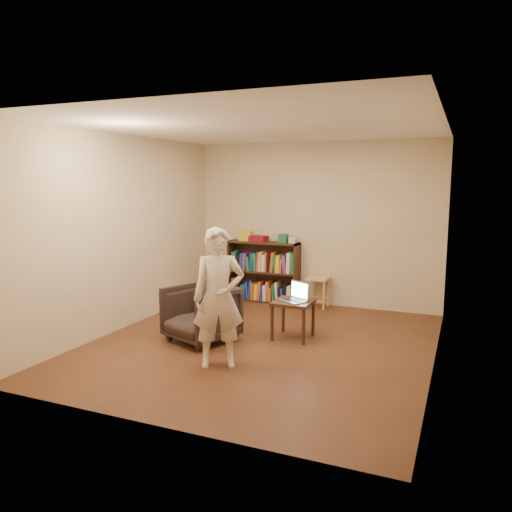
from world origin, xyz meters
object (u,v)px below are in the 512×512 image
at_px(side_table, 293,307).
at_px(laptop, 296,296).
at_px(armchair, 201,314).
at_px(person, 219,298).
at_px(bookshelf, 264,275).
at_px(stool, 318,283).

relative_size(side_table, laptop, 1.22).
bearing_deg(laptop, side_table, -124.83).
bearing_deg(armchair, person, -27.10).
xyz_separation_m(armchair, person, (0.60, -0.68, 0.40)).
distance_m(side_table, laptop, 0.14).
height_order(armchair, person, person).
relative_size(bookshelf, armchair, 1.57).
bearing_deg(stool, person, -95.60).
bearing_deg(bookshelf, laptop, -56.53).
xyz_separation_m(side_table, person, (-0.42, -1.22, 0.35)).
distance_m(stool, laptop, 1.65).
distance_m(bookshelf, stool, 0.95).
xyz_separation_m(stool, person, (-0.28, -2.87, 0.36)).
bearing_deg(side_table, person, -109.14).
relative_size(bookshelf, person, 0.80).
xyz_separation_m(stool, side_table, (0.14, -1.65, 0.01)).
xyz_separation_m(bookshelf, laptop, (1.12, -1.70, 0.10)).
height_order(side_table, person, person).
xyz_separation_m(stool, armchair, (-0.88, -2.19, -0.04)).
distance_m(side_table, person, 1.34).
distance_m(stool, side_table, 1.65).
height_order(armchair, laptop, laptop).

